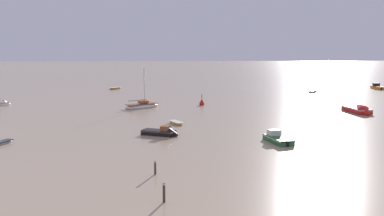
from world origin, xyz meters
name	(u,v)px	position (x,y,z in m)	size (l,w,h in m)	color
ground_plane	(319,166)	(0.00, 0.00, 0.00)	(800.00, 800.00, 0.00)	tan
rowboat_moored_0	(176,123)	(-11.69, 21.05, 0.14)	(2.35, 3.30, 0.50)	gold
rowboat_moored_1	(313,92)	(24.04, 60.44, 0.19)	(4.21, 4.40, 0.72)	white
sailboat_moored_0	(142,106)	(-17.21, 37.14, 0.33)	(6.74, 5.42, 7.51)	white
motorboat_moored_0	(164,133)	(-13.45, 13.74, 0.27)	(4.93, 3.43, 1.78)	black
motorboat_moored_1	(376,87)	(45.24, 68.37, 0.34)	(3.12, 6.26, 2.28)	orange
motorboat_moored_2	(360,111)	(18.70, 27.89, 0.31)	(2.66, 6.80, 2.28)	red
rowboat_moored_2	(115,88)	(-26.02, 73.31, 0.18)	(3.58, 4.24, 0.66)	orange
motorboat_moored_6	(275,138)	(-1.03, 9.78, 0.28)	(2.61, 5.13, 1.86)	#23602D
rowboat_moored_3	(1,143)	(-31.19, 10.69, 0.12)	(2.24, 3.03, 0.46)	gray
channel_buoy	(202,103)	(-6.06, 39.73, 0.46)	(0.90, 0.90, 2.30)	red
mooring_post_near	(155,168)	(-14.32, -1.06, 0.54)	(0.22, 0.22, 1.23)	#4C3323
mooring_post_left	(164,193)	(-13.66, -6.98, 0.63)	(0.22, 0.22, 1.44)	#3B3323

